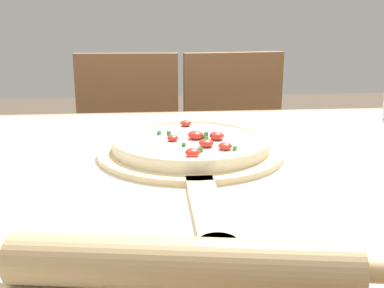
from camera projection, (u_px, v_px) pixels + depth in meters
dining_table at (199, 217)px, 0.92m from camera, size 1.41×0.99×0.76m
towel_cloth at (199, 166)px, 0.89m from camera, size 1.33×0.91×0.00m
pizza_peel at (192, 155)px, 0.93m from camera, size 0.37×0.60×0.01m
pizza at (191, 142)px, 0.95m from camera, size 0.31×0.31×0.04m
rolling_pin at (182, 264)px, 0.49m from camera, size 0.45×0.11×0.06m
chair_left at (127, 158)px, 1.77m from camera, size 0.42×0.42×0.89m
chair_right at (238, 156)px, 1.80m from camera, size 0.44×0.44×0.89m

